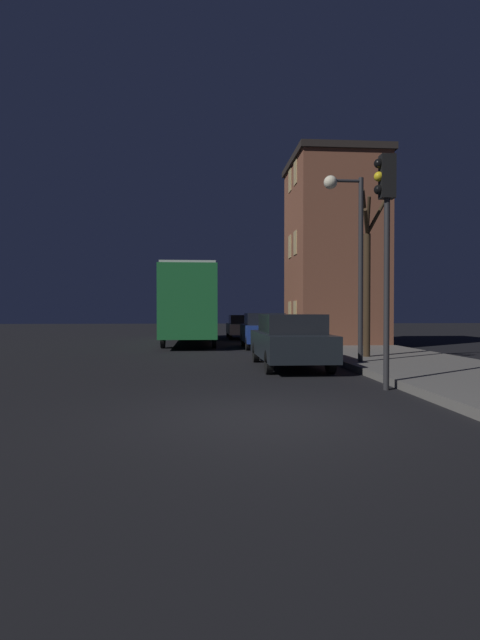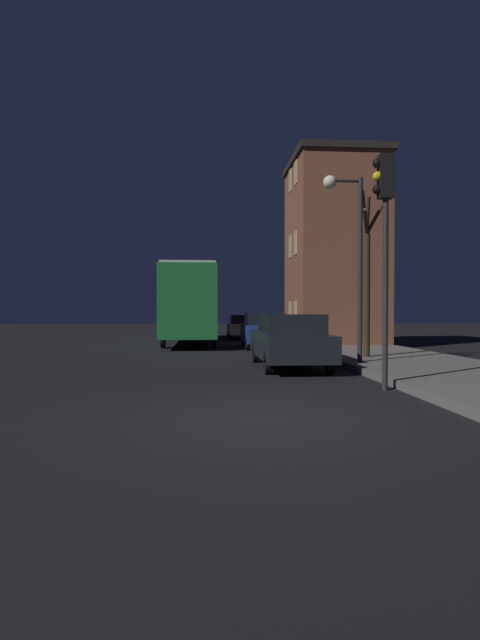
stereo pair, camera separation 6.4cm
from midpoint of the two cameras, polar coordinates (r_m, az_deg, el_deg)
name	(u,v)px [view 1 (the left image)]	position (r m, az deg, el deg)	size (l,w,h in m)	color
ground_plane	(266,417)	(7.91, 2.74, -10.98)	(120.00, 120.00, 0.00)	black
brick_building	(334,250)	(24.44, 10.61, 7.85)	(4.22, 5.10, 8.75)	brown
streetlamp	(350,236)	(14.94, 12.31, 9.36)	(1.16, 0.39, 5.38)	#28282B
traffic_light	(386,223)	(10.93, 16.14, 10.60)	(0.43, 0.24, 4.88)	#28282B
bare_tree	(368,274)	(16.58, 14.29, 5.10)	(1.36, 1.28, 5.46)	#382819
bus	(190,300)	(26.23, -5.76, 2.27)	(2.48, 11.73, 3.76)	#1E6B33
car_near_lane	(290,340)	(14.61, 5.60, -2.27)	(1.82, 4.76, 1.56)	black
car_mid_lane	(264,330)	(22.25, 2.64, -1.17)	(1.81, 3.83, 1.56)	navy
car_far_lane	(243,326)	(30.10, 0.23, -0.71)	(1.79, 4.31, 1.43)	#B7BABF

